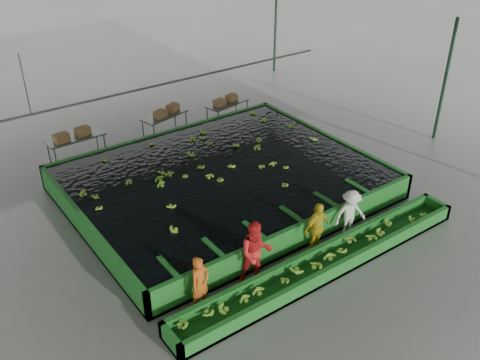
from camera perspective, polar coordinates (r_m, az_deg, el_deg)
ground at (r=17.64m, az=0.95°, el=-3.47°), size 80.00×80.00×0.00m
shed_roof at (r=15.44m, az=1.11°, el=12.16°), size 20.00×22.00×0.04m
shed_posts at (r=16.39m, az=1.02°, el=3.82°), size 20.00×22.00×5.00m
flotation_tank at (r=18.44m, az=-1.82°, el=-0.21°), size 10.00×8.00×0.90m
tank_water at (r=18.24m, az=-1.84°, el=0.88°), size 9.70×7.70×0.00m
sorting_trough at (r=15.32m, az=9.10°, el=-8.72°), size 10.00×1.00×0.50m
cableway_rail at (r=20.10m, az=-7.64°, el=10.22°), size 0.08×0.08×14.00m
rail_hanger_left at (r=18.12m, az=-21.97°, el=9.40°), size 0.04×0.04×2.00m
rail_hanger_right at (r=22.46m, az=3.78°, el=15.24°), size 0.04×0.04×2.00m
worker_a at (r=13.72m, az=-4.27°, el=-10.94°), size 0.64×0.49×1.56m
worker_b at (r=14.37m, az=1.71°, el=-7.76°), size 1.13×1.02×1.89m
worker_c at (r=15.63m, az=8.18°, el=-5.11°), size 1.00×0.47×1.66m
worker_d at (r=16.49m, az=11.68°, el=-3.55°), size 1.15×0.85×1.58m
packing_table_left at (r=21.53m, az=-16.99°, el=3.27°), size 2.20×0.93×0.99m
packing_table_mid at (r=22.90m, az=-8.02°, el=5.88°), size 2.15×1.26×0.92m
packing_table_right at (r=23.91m, az=-1.35°, el=7.26°), size 2.12×1.15×0.91m
box_stack_left at (r=21.22m, az=-17.41°, el=4.29°), size 1.46×0.58×0.31m
box_stack_mid at (r=22.76m, az=-7.81°, el=7.00°), size 1.38×0.84×0.29m
box_stack_right at (r=23.70m, az=-1.55°, el=8.24°), size 1.31×0.60×0.27m
floating_bananas at (r=18.83m, az=-3.20°, el=1.84°), size 8.55×5.83×0.12m
trough_bananas at (r=15.23m, az=9.14°, el=-8.28°), size 8.33×0.56×0.11m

